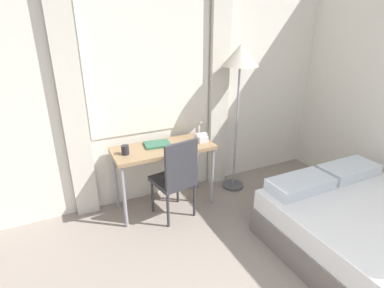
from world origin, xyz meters
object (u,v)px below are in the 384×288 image
at_px(book, 157,144).
at_px(mug, 125,150).
at_px(desk, 163,153).
at_px(desk_chair, 176,176).
at_px(standing_lamp, 240,64).
at_px(telephone, 201,138).

relative_size(book, mug, 3.08).
xyz_separation_m(desk, book, (-0.04, 0.07, 0.09)).
distance_m(desk, mug, 0.44).
height_order(desk, mug, mug).
relative_size(desk_chair, book, 3.09).
distance_m(standing_lamp, telephone, 0.94).
bearing_deg(book, telephone, -10.87).
xyz_separation_m(standing_lamp, book, (-1.01, 0.05, -0.82)).
xyz_separation_m(telephone, mug, (-0.88, 0.00, 0.01)).
relative_size(desk, telephone, 7.64).
xyz_separation_m(desk, standing_lamp, (0.97, 0.02, 0.91)).
xyz_separation_m(desk_chair, telephone, (0.42, 0.25, 0.28)).
xyz_separation_m(desk, desk_chair, (0.03, -0.27, -0.17)).
height_order(desk, telephone, telephone).
distance_m(telephone, book, 0.51).
bearing_deg(standing_lamp, telephone, -174.32).
relative_size(standing_lamp, mug, 18.39).
bearing_deg(desk, mug, -176.66).
height_order(desk, book, book).
distance_m(standing_lamp, book, 1.30).
bearing_deg(desk_chair, book, 93.22).
bearing_deg(mug, telephone, -0.29).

